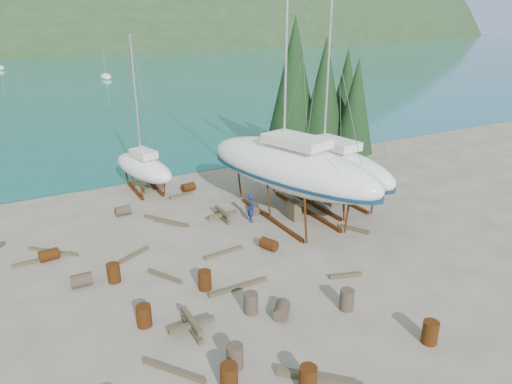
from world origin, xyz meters
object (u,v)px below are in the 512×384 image
large_sailboat_near (290,166)px  small_sailboat_shore (143,167)px  large_sailboat_far (328,164)px  worker (251,208)px

large_sailboat_near → small_sailboat_shore: (-6.22, 8.52, -1.43)m
large_sailboat_near → large_sailboat_far: bearing=-4.8°
small_sailboat_shore → large_sailboat_far: bearing=-53.4°
large_sailboat_near → large_sailboat_far: (3.30, 0.61, -0.50)m
small_sailboat_shore → worker: bearing=-78.1°
large_sailboat_far → worker: large_sailboat_far is taller
large_sailboat_near → large_sailboat_far: 3.39m
large_sailboat_near → small_sailboat_shore: 10.65m
large_sailboat_far → worker: size_ratio=9.42×
large_sailboat_near → small_sailboat_shore: size_ratio=1.90×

